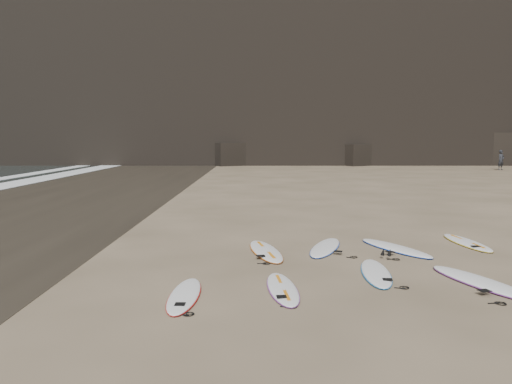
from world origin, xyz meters
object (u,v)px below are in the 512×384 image
surfboard_3 (481,282)px  surfboard_7 (395,248)px  surfboard_6 (325,247)px  person_a (501,160)px  surfboard_1 (283,288)px  surfboard_2 (376,272)px  surfboard_0 (184,295)px  surfboard_8 (467,242)px  surfboard_5 (266,251)px

surfboard_3 → surfboard_7: (-0.85, 3.20, -0.00)m
surfboard_6 → surfboard_7: 1.87m
surfboard_3 → surfboard_6: bearing=109.4°
surfboard_3 → person_a: 41.57m
surfboard_7 → surfboard_1: bearing=-157.6°
surfboard_2 → person_a: (20.65, 36.37, 0.90)m
surfboard_0 → person_a: (24.63, 37.92, 0.90)m
surfboard_7 → surfboard_8: 2.33m
surfboard_1 → surfboard_6: surfboard_6 is taller
surfboard_3 → surfboard_1: bearing=165.4°
surfboard_7 → person_a: (19.53, 33.92, 0.89)m
surfboard_2 → surfboard_3: bearing=-14.5°
surfboard_5 → surfboard_8: bearing=-0.7°
surfboard_5 → surfboard_6: 1.67m
surfboard_1 → surfboard_8: bearing=33.4°
surfboard_6 → surfboard_7: surfboard_7 is taller
surfboard_2 → surfboard_1: bearing=-145.3°
surfboard_1 → surfboard_6: 3.92m
surfboard_5 → surfboard_7: same height
surfboard_0 → surfboard_3: 6.00m
surfboard_0 → surfboard_5: (1.61, 3.66, 0.01)m
surfboard_3 → surfboard_8: bearing=50.6°
surfboard_0 → surfboard_2: 4.27m
surfboard_2 → surfboard_8: (3.34, 3.17, 0.00)m
surfboard_2 → surfboard_5: (-2.37, 2.11, 0.00)m
surfboard_3 → surfboard_7: surfboard_3 is taller
surfboard_6 → person_a: size_ratio=1.36×
surfboard_0 → surfboard_8: surfboard_8 is taller
surfboard_1 → surfboard_7: surfboard_7 is taller
surfboard_2 → surfboard_5: 3.17m
surfboard_2 → surfboard_7: surfboard_7 is taller
surfboard_8 → surfboard_7: bearing=-167.3°
person_a → surfboard_5: bearing=-148.4°
surfboard_8 → person_a: bearing=57.4°
surfboard_3 → surfboard_7: size_ratio=1.04×
surfboard_0 → surfboard_6: 5.21m
surfboard_3 → person_a: size_ratio=1.47×
surfboard_3 → surfboard_7: bearing=84.7°
surfboard_3 → surfboard_8: size_ratio=1.10×
surfboard_3 → surfboard_6: size_ratio=1.08×
surfboard_1 → surfboard_2: (2.11, 1.14, 0.00)m
surfboard_7 → surfboard_5: bearing=159.9°
surfboard_0 → surfboard_8: (7.31, 4.72, 0.00)m
surfboard_5 → person_a: person_a is taller
surfboard_6 → surfboard_8: surfboard_6 is taller
surfboard_1 → surfboard_3: 4.09m
surfboard_0 → surfboard_1: same height
surfboard_6 → surfboard_3: bearing=-31.6°
surfboard_3 → surfboard_6: (-2.72, 3.29, -0.00)m
surfboard_3 → surfboard_7: 3.31m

